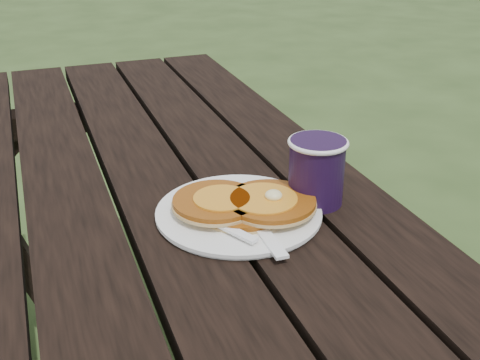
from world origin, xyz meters
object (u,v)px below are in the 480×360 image
object	(u,v)px
plate	(239,213)
pancake_stack	(245,204)
picnic_table	(168,356)
coffee_cup	(317,168)

from	to	relation	value
plate	pancake_stack	xyz separation A→B (m)	(0.01, -0.01, 0.02)
picnic_table	pancake_stack	bearing A→B (deg)	-53.23
picnic_table	coffee_cup	xyz separation A→B (m)	(0.24, -0.14, 0.45)
picnic_table	plate	size ratio (longest dim) A/B	6.90
plate	coffee_cup	xyz separation A→B (m)	(0.14, 0.00, 0.06)
pancake_stack	plate	bearing A→B (deg)	137.53
picnic_table	coffee_cup	world-z (taller)	coffee_cup
plate	pancake_stack	size ratio (longest dim) A/B	1.17
plate	coffee_cup	size ratio (longest dim) A/B	2.32
pancake_stack	coffee_cup	bearing A→B (deg)	4.21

